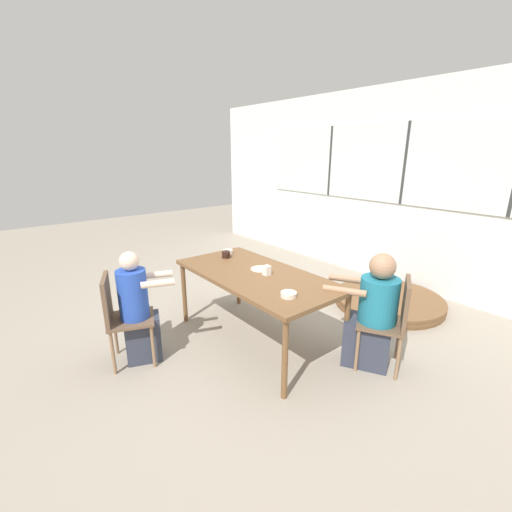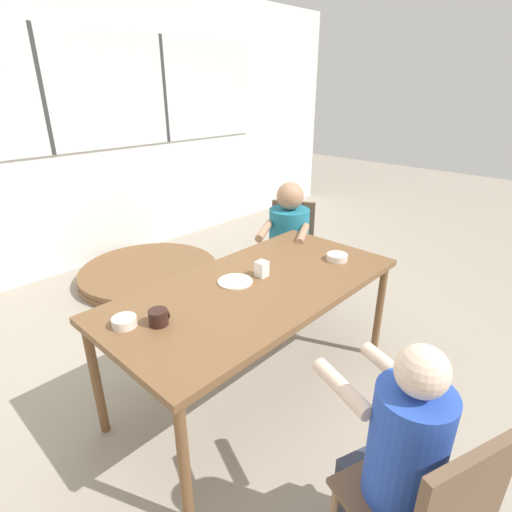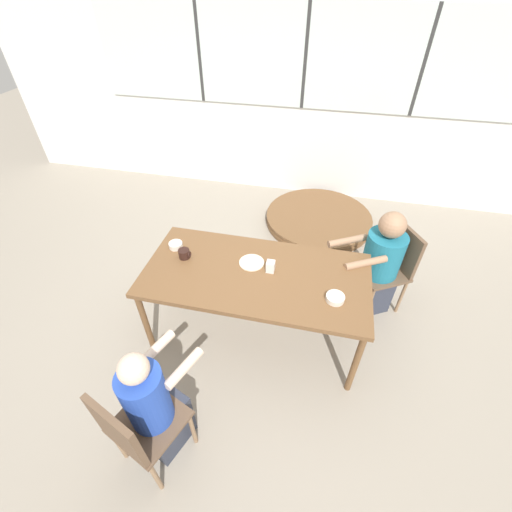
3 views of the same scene
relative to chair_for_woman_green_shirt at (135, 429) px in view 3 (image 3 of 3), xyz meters
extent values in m
plane|color=gray|center=(0.46, 1.22, -0.52)|extent=(16.00, 16.00, 0.00)
cube|color=silver|center=(0.46, 3.88, 0.88)|extent=(8.40, 0.06, 2.80)
cube|color=silver|center=(0.46, 3.84, 1.23)|extent=(5.20, 0.02, 1.10)
cube|color=#333333|center=(-0.84, 3.83, 1.23)|extent=(0.04, 0.01, 1.10)
cube|color=#333333|center=(0.46, 3.83, 1.23)|extent=(0.04, 0.01, 1.10)
cube|color=#333333|center=(1.76, 3.83, 1.23)|extent=(0.04, 0.01, 1.10)
cube|color=brown|center=(0.46, 1.22, 0.21)|extent=(1.78, 0.87, 0.04)
cylinder|color=brown|center=(-0.38, 0.83, -0.16)|extent=(0.05, 0.05, 0.70)
cylinder|color=brown|center=(1.30, 0.83, -0.16)|extent=(0.05, 0.05, 0.70)
cylinder|color=brown|center=(-0.38, 1.60, -0.16)|extent=(0.05, 0.05, 0.70)
cylinder|color=brown|center=(1.30, 1.60, -0.16)|extent=(0.05, 0.05, 0.70)
cube|color=brown|center=(0.03, 0.09, -0.08)|extent=(0.52, 0.52, 0.03)
cube|color=brown|center=(-0.03, -0.08, 0.14)|extent=(0.37, 0.17, 0.42)
cylinder|color=#8C6B4C|center=(-0.07, 0.31, -0.31)|extent=(0.03, 0.03, 0.42)
cylinder|color=#8C6B4C|center=(0.25, 0.18, -0.31)|extent=(0.03, 0.03, 0.42)
cylinder|color=#8C6B4C|center=(-0.19, -0.01, -0.31)|extent=(0.03, 0.03, 0.42)
cylinder|color=#8C6B4C|center=(0.13, -0.13, -0.31)|extent=(0.03, 0.03, 0.42)
cube|color=brown|center=(1.51, 1.81, -0.08)|extent=(0.55, 0.55, 0.03)
cube|color=brown|center=(1.67, 1.90, 0.14)|extent=(0.22, 0.35, 0.42)
cylinder|color=#8C6B4C|center=(1.45, 1.58, -0.31)|extent=(0.03, 0.03, 0.42)
cylinder|color=#8C6B4C|center=(1.28, 1.88, -0.31)|extent=(0.03, 0.03, 0.42)
cylinder|color=#8C6B4C|center=(1.75, 1.75, -0.31)|extent=(0.03, 0.03, 0.42)
cylinder|color=#8C6B4C|center=(1.58, 2.05, -0.31)|extent=(0.03, 0.03, 0.42)
cube|color=#333847|center=(0.07, 0.17, -0.29)|extent=(0.33, 0.38, 0.45)
cylinder|color=#284CB7|center=(0.05, 0.12, 0.16)|extent=(0.26, 0.26, 0.46)
sphere|color=beige|center=(0.05, 0.12, 0.47)|extent=(0.17, 0.17, 0.17)
cylinder|color=beige|center=(0.02, 0.37, 0.28)|extent=(0.16, 0.29, 0.06)
cylinder|color=beige|center=(0.23, 0.29, 0.28)|extent=(0.16, 0.29, 0.06)
cube|color=#333847|center=(1.42, 1.76, -0.29)|extent=(0.50, 0.46, 0.45)
cylinder|color=#1E7089|center=(1.48, 1.79, 0.13)|extent=(0.34, 0.34, 0.41)
sphere|color=#A37A5B|center=(1.48, 1.79, 0.45)|extent=(0.22, 0.22, 0.22)
cylinder|color=#A37A5B|center=(1.30, 1.52, 0.24)|extent=(0.35, 0.23, 0.06)
cylinder|color=#A37A5B|center=(1.16, 1.79, 0.24)|extent=(0.35, 0.23, 0.06)
cylinder|color=black|center=(-0.16, 1.28, 0.27)|extent=(0.09, 0.09, 0.08)
torus|color=black|center=(-0.11, 1.28, 0.27)|extent=(0.01, 0.06, 0.06)
cube|color=silver|center=(0.57, 1.27, 0.28)|extent=(0.06, 0.06, 0.10)
cylinder|color=silver|center=(1.08, 1.07, 0.25)|extent=(0.14, 0.14, 0.04)
cylinder|color=silver|center=(-0.28, 1.38, 0.25)|extent=(0.12, 0.12, 0.05)
cylinder|color=beige|center=(0.40, 1.33, 0.23)|extent=(0.20, 0.20, 0.01)
cylinder|color=brown|center=(0.87, 3.08, -0.50)|extent=(1.34, 1.34, 0.03)
cylinder|color=brown|center=(0.87, 3.08, -0.47)|extent=(1.35, 1.35, 0.03)
cylinder|color=brown|center=(0.87, 3.08, -0.44)|extent=(1.34, 1.34, 0.03)
cylinder|color=brown|center=(0.87, 3.08, -0.41)|extent=(1.35, 1.35, 0.03)
camera|label=1|loc=(2.96, -0.79, 1.40)|focal=24.00mm
camera|label=2|loc=(-1.03, -0.18, 1.29)|focal=28.00mm
camera|label=3|loc=(0.89, -0.68, 2.10)|focal=24.00mm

